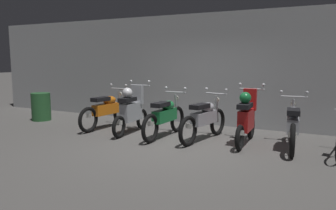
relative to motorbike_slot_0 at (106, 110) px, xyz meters
name	(u,v)px	position (x,y,z in m)	size (l,w,h in m)	color
ground_plane	(170,146)	(2.32, -0.89, -0.49)	(80.00, 80.00, 0.00)	#565451
back_wall	(213,70)	(2.32, 1.79, 1.04)	(16.00, 0.30, 3.07)	#9EA0A3
motorbike_slot_0	(106,110)	(0.00, 0.00, 0.00)	(0.59, 1.95, 1.15)	black
motorbike_slot_1	(131,110)	(0.93, -0.22, 0.08)	(0.59, 1.68, 1.29)	black
motorbike_slot_2	(165,116)	(1.86, -0.21, 0.00)	(0.59, 1.95, 1.15)	black
motorbike_slot_3	(204,119)	(2.79, -0.10, 0.00)	(0.60, 1.94, 1.15)	black
motorbike_slot_4	(246,118)	(3.72, -0.04, 0.08)	(0.59, 1.68, 1.29)	black
motorbike_slot_5	(293,125)	(4.65, 0.01, 0.00)	(0.59, 1.95, 1.15)	black
trash_bin	(41,107)	(-2.45, 0.05, -0.08)	(0.55, 0.55, 0.82)	#26592D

